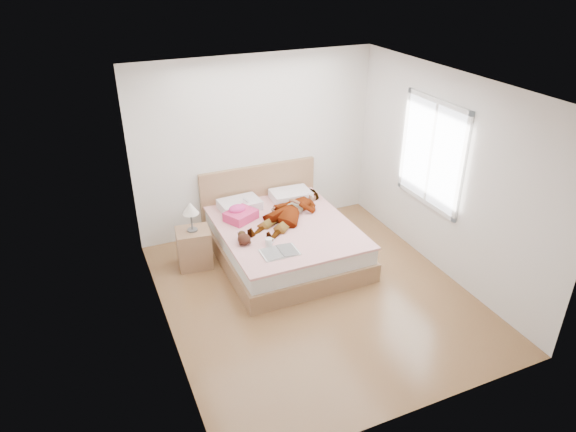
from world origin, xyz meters
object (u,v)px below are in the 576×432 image
(coffee_mug, at_px, (269,242))
(bed, at_px, (283,237))
(towel, at_px, (240,214))
(phone, at_px, (246,200))
(woman, at_px, (290,209))
(magazine, at_px, (280,252))
(plush_toy, at_px, (244,238))
(nightstand, at_px, (194,245))

(coffee_mug, bearing_deg, bed, 51.28)
(towel, bearing_deg, phone, 52.98)
(bed, bearing_deg, woman, 39.83)
(phone, height_order, bed, bed)
(woman, xyz_separation_m, magazine, (-0.50, -0.84, -0.10))
(plush_toy, bearing_deg, nightstand, 134.38)
(nightstand, bearing_deg, plush_toy, -45.62)
(magazine, distance_m, coffee_mug, 0.23)
(woman, distance_m, nightstand, 1.40)
(woman, relative_size, phone, 17.55)
(nightstand, bearing_deg, coffee_mug, -41.73)
(plush_toy, height_order, nightstand, nightstand)
(coffee_mug, xyz_separation_m, nightstand, (-0.80, 0.72, -0.25))
(nightstand, bearing_deg, woman, -3.74)
(woman, relative_size, plush_toy, 6.13)
(woman, distance_m, phone, 0.64)
(plush_toy, bearing_deg, woman, 28.44)
(coffee_mug, distance_m, nightstand, 1.10)
(woman, xyz_separation_m, plush_toy, (-0.83, -0.45, -0.03))
(woman, bearing_deg, bed, -86.99)
(bed, height_order, coffee_mug, bed)
(nightstand, bearing_deg, phone, 19.86)
(woman, xyz_separation_m, coffee_mug, (-0.56, -0.63, -0.06))
(woman, distance_m, towel, 0.69)
(phone, distance_m, coffee_mug, 1.04)
(bed, bearing_deg, nightstand, 169.32)
(bed, bearing_deg, plush_toy, -154.83)
(woman, distance_m, plush_toy, 0.95)
(towel, distance_m, plush_toy, 0.65)
(plush_toy, bearing_deg, magazine, -49.93)
(magazine, bearing_deg, phone, 89.88)
(nightstand, bearing_deg, magazine, -47.36)
(bed, bearing_deg, towel, 147.86)
(coffee_mug, relative_size, nightstand, 0.14)
(phone, bearing_deg, bed, -94.75)
(bed, relative_size, coffee_mug, 15.51)
(woman, height_order, plush_toy, woman)
(towel, height_order, coffee_mug, towel)
(bed, bearing_deg, phone, 122.07)
(coffee_mug, bearing_deg, towel, 97.70)
(woman, distance_m, bed, 0.40)
(phone, xyz_separation_m, plush_toy, (-0.33, -0.85, -0.10))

